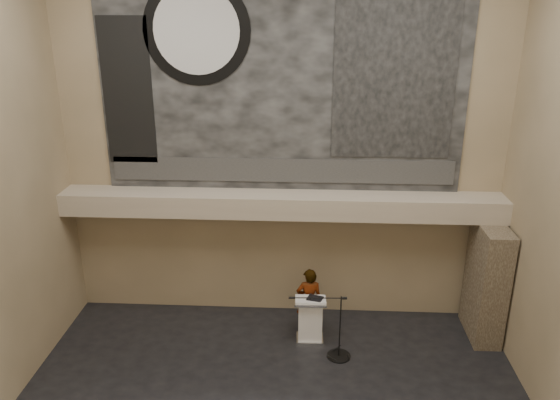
{
  "coord_description": "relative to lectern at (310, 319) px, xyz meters",
  "views": [
    {
      "loc": [
        0.6,
        -7.94,
        7.31
      ],
      "look_at": [
        0.0,
        3.2,
        3.2
      ],
      "focal_mm": 35.0,
      "sensor_mm": 36.0,
      "label": 1
    }
  ],
  "objects": [
    {
      "name": "wall_front",
      "position": [
        -0.71,
        -6.65,
        3.7
      ],
      "size": [
        10.0,
        0.02,
        8.5
      ],
      "primitive_type": "cube",
      "color": "#837153",
      "rests_on": "floor"
    },
    {
      "name": "banner_building_print",
      "position": [
        1.69,
        1.28,
        5.25
      ],
      "size": [
        2.6,
        0.02,
        3.6
      ],
      "primitive_type": "cube",
      "color": "black",
      "rests_on": "banner"
    },
    {
      "name": "sprinkler_left",
      "position": [
        -2.31,
        0.9,
        2.12
      ],
      "size": [
        0.04,
        0.04,
        0.06
      ],
      "primitive_type": "cylinder",
      "color": "#B2893D",
      "rests_on": "soffit"
    },
    {
      "name": "banner_clock_face",
      "position": [
        -2.51,
        1.26,
        6.15
      ],
      "size": [
        1.84,
        0.02,
        1.84
      ],
      "primitive_type": "cylinder",
      "rotation": [
        1.57,
        0.0,
        0.0
      ],
      "color": "silver",
      "rests_on": "banner"
    },
    {
      "name": "speaker_person",
      "position": [
        -0.03,
        0.36,
        0.26
      ],
      "size": [
        0.63,
        0.44,
        1.63
      ],
      "primitive_type": "imported",
      "rotation": [
        0.0,
        0.0,
        3.23
      ],
      "color": "silver",
      "rests_on": "floor"
    },
    {
      "name": "banner_brick_print",
      "position": [
        -4.11,
        1.28,
        4.85
      ],
      "size": [
        1.1,
        0.02,
        3.2
      ],
      "primitive_type": "cube",
      "color": "black",
      "rests_on": "banner"
    },
    {
      "name": "banner_clock_rim",
      "position": [
        -2.51,
        1.28,
        6.15
      ],
      "size": [
        2.3,
        0.02,
        2.3
      ],
      "primitive_type": "cylinder",
      "rotation": [
        1.57,
        0.0,
        0.0
      ],
      "color": "black",
      "rests_on": "banner"
    },
    {
      "name": "soffit",
      "position": [
        -0.71,
        0.95,
        2.4
      ],
      "size": [
        10.0,
        0.8,
        0.5
      ],
      "primitive_type": "cube",
      "color": "tan",
      "rests_on": "wall_back"
    },
    {
      "name": "mic_stand",
      "position": [
        0.6,
        -0.56,
        -0.34
      ],
      "size": [
        1.35,
        0.52,
        1.49
      ],
      "rotation": [
        0.0,
        0.0,
        0.04
      ],
      "color": "black",
      "rests_on": "floor"
    },
    {
      "name": "wall_back",
      "position": [
        -0.71,
        1.35,
        3.7
      ],
      "size": [
        10.0,
        0.02,
        8.5
      ],
      "primitive_type": "cube",
      "color": "#837153",
      "rests_on": "floor"
    },
    {
      "name": "banner",
      "position": [
        -0.71,
        1.32,
        5.15
      ],
      "size": [
        8.0,
        0.05,
        5.0
      ],
      "primitive_type": "cube",
      "color": "black",
      "rests_on": "wall_back"
    },
    {
      "name": "stone_pier",
      "position": [
        3.94,
        0.5,
        0.8
      ],
      "size": [
        0.6,
        1.4,
        2.7
      ],
      "primitive_type": "cube",
      "color": "#473A2B",
      "rests_on": "floor"
    },
    {
      "name": "papers",
      "position": [
        -0.06,
        -0.01,
        0.55
      ],
      "size": [
        0.24,
        0.32,
        0.0
      ],
      "primitive_type": "cube",
      "rotation": [
        0.0,
        0.0,
        -0.01
      ],
      "color": "silver",
      "rests_on": "lectern"
    },
    {
      "name": "banner_text_strip",
      "position": [
        -0.71,
        1.28,
        3.1
      ],
      "size": [
        7.76,
        0.02,
        0.55
      ],
      "primitive_type": "cube",
      "color": "#2E2E2E",
      "rests_on": "banner"
    },
    {
      "name": "sprinkler_right",
      "position": [
        1.19,
        0.9,
        2.12
      ],
      "size": [
        0.04,
        0.04,
        0.06
      ],
      "primitive_type": "cylinder",
      "color": "#B2893D",
      "rests_on": "soffit"
    },
    {
      "name": "binder",
      "position": [
        0.09,
        -0.04,
        0.56
      ],
      "size": [
        0.4,
        0.36,
        0.04
      ],
      "primitive_type": "cube",
      "rotation": [
        0.0,
        0.0,
        -0.34
      ],
      "color": "black",
      "rests_on": "lectern"
    },
    {
      "name": "lectern",
      "position": [
        0.0,
        0.0,
        0.0
      ],
      "size": [
        0.69,
        0.5,
        1.13
      ],
      "rotation": [
        0.0,
        0.0,
        0.03
      ],
      "color": "silver",
      "rests_on": "floor"
    }
  ]
}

